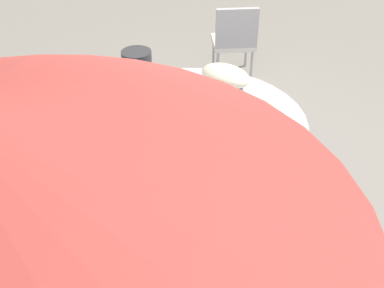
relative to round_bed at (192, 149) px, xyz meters
name	(u,v)px	position (x,y,z in m)	size (l,w,h in m)	color
ground_plane	(192,177)	(0.00, 0.00, -0.34)	(16.00, 16.00, 0.00)	gray
round_bed	(192,149)	(0.00, 0.00, 0.00)	(2.12, 2.12, 0.66)	#38478C
throw_pillow_0	(271,116)	(0.58, 0.40, 0.42)	(0.43, 0.40, 0.19)	silver
throw_pillow_1	(225,76)	(-0.19, 0.76, 0.42)	(0.55, 0.37, 0.19)	beige
throw_pillow_2	(141,85)	(-0.72, 0.07, 0.41)	(0.41, 0.31, 0.18)	white
patio_chair	(235,37)	(-0.94, 1.95, 0.22)	(0.72, 0.72, 0.98)	#B7B7BC
side_table	(137,70)	(-1.69, 0.95, -0.09)	(0.37, 0.37, 0.50)	#333338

